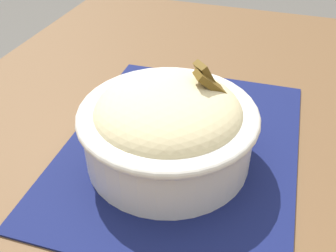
# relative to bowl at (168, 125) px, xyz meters

# --- Properties ---
(table) EXTENTS (1.07, 0.79, 0.70)m
(table) POSITION_rel_bowl_xyz_m (0.03, -0.02, -0.12)
(table) COLOR brown
(table) RESTS_ON ground_plane
(placemat) EXTENTS (0.39, 0.30, 0.00)m
(placemat) POSITION_rel_bowl_xyz_m (0.03, -0.01, -0.05)
(placemat) COLOR #11194C
(placemat) RESTS_ON table
(bowl) EXTENTS (0.24, 0.24, 0.12)m
(bowl) POSITION_rel_bowl_xyz_m (0.00, 0.00, 0.00)
(bowl) COLOR silver
(bowl) RESTS_ON placemat
(fork) EXTENTS (0.02, 0.12, 0.00)m
(fork) POSITION_rel_bowl_xyz_m (0.11, 0.02, -0.05)
(fork) COLOR silver
(fork) RESTS_ON placemat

